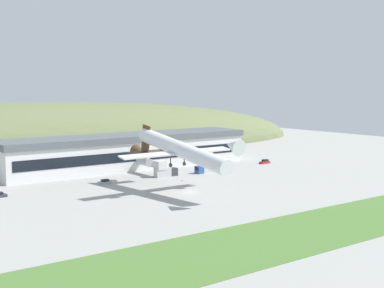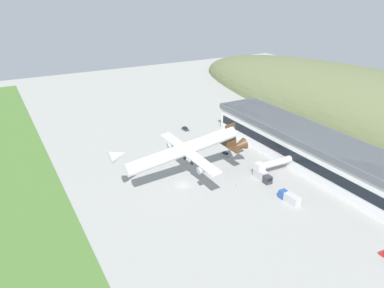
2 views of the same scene
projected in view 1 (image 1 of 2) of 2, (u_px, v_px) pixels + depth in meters
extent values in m
plane|color=#9E9E99|center=(189.00, 192.00, 154.26)|extent=(389.78, 389.78, 0.00)
cube|color=#4C7533|center=(320.00, 228.00, 115.67)|extent=(350.80, 24.06, 0.08)
ellipsoid|color=#667047|center=(31.00, 152.00, 246.49)|extent=(322.25, 81.77, 46.35)
cube|color=silver|center=(128.00, 151.00, 198.80)|extent=(96.02, 18.81, 12.62)
cube|color=#565B60|center=(128.00, 138.00, 198.24)|extent=(97.22, 20.01, 2.27)
cube|color=black|center=(141.00, 156.00, 191.31)|extent=(92.18, 0.16, 3.53)
cylinder|color=silver|center=(149.00, 163.00, 185.28)|extent=(2.60, 14.26, 2.60)
cube|color=silver|center=(161.00, 165.00, 179.58)|extent=(3.38, 2.86, 2.86)
cylinder|color=slate|center=(160.00, 171.00, 180.20)|extent=(0.36, 0.36, 4.00)
cylinder|color=silver|center=(181.00, 150.00, 152.62)|extent=(4.41, 40.68, 9.97)
cone|color=silver|center=(233.00, 146.00, 134.34)|extent=(4.32, 5.41, 4.95)
cone|color=#4C331E|center=(140.00, 153.00, 171.25)|extent=(4.32, 6.28, 5.08)
cube|color=#4C331E|center=(146.00, 139.00, 167.93)|extent=(0.50, 5.13, 9.11)
cube|color=#4C331E|center=(146.00, 152.00, 168.58)|extent=(11.47, 3.11, 0.78)
cube|color=silver|center=(177.00, 153.00, 154.33)|extent=(37.04, 3.63, 0.94)
cylinder|color=#9E9EA3|center=(146.00, 161.00, 147.50)|extent=(2.30, 3.88, 2.78)
cylinder|color=#9E9EA3|center=(209.00, 155.00, 160.63)|extent=(2.30, 3.88, 2.78)
cylinder|color=#2D2D2D|center=(171.00, 161.00, 153.15)|extent=(0.28, 0.28, 2.20)
cylinder|color=#2D2D2D|center=(171.00, 165.00, 153.27)|extent=(0.45, 1.10, 1.10)
cylinder|color=#2D2D2D|center=(184.00, 160.00, 156.02)|extent=(0.28, 0.28, 2.20)
cylinder|color=#2D2D2D|center=(184.00, 164.00, 156.14)|extent=(0.45, 1.10, 1.10)
cylinder|color=#2D2D2D|center=(212.00, 159.00, 141.52)|extent=(0.22, 0.22, 1.98)
cylinder|color=#2D2D2D|center=(212.00, 162.00, 141.62)|extent=(0.30, 0.82, 0.82)
cube|color=#999EA3|center=(105.00, 183.00, 167.15)|extent=(4.08, 1.92, 0.81)
cube|color=black|center=(105.00, 180.00, 167.19)|extent=(2.25, 1.61, 0.66)
cube|color=#B21E1E|center=(265.00, 162.00, 211.10)|extent=(4.65, 1.93, 0.92)
cube|color=black|center=(265.00, 160.00, 211.15)|extent=(2.58, 1.58, 0.75)
cube|color=#333338|center=(173.00, 172.00, 182.65)|extent=(2.69, 2.51, 2.71)
cube|color=black|center=(176.00, 170.00, 183.37)|extent=(0.12, 2.09, 1.19)
cube|color=#B7B7BC|center=(163.00, 172.00, 180.26)|extent=(5.66, 2.57, 3.28)
cube|color=#264C99|center=(199.00, 170.00, 187.24)|extent=(2.58, 2.58, 2.59)
cube|color=black|center=(197.00, 169.00, 186.40)|extent=(0.17, 2.11, 1.14)
cube|color=#B7B7BC|center=(208.00, 168.00, 189.64)|extent=(5.36, 2.70, 2.87)
cube|color=orange|center=(182.00, 181.00, 172.26)|extent=(0.52, 0.52, 0.03)
cone|color=orange|center=(182.00, 180.00, 172.23)|extent=(0.40, 0.40, 0.55)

